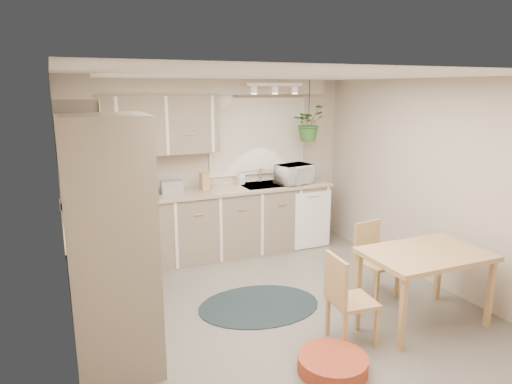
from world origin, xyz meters
The scene contains 35 objects.
floor centered at (0.00, 0.00, 0.00)m, with size 4.20×4.20×0.00m, color slate.
ceiling centered at (0.00, 0.00, 2.40)m, with size 4.20×4.20×0.00m, color white.
wall_back centered at (0.00, 2.10, 1.20)m, with size 4.00×0.04×2.40m, color #BCAC9B.
wall_front centered at (0.00, -2.10, 1.20)m, with size 4.00×0.04×2.40m, color #BCAC9B.
wall_left centered at (-2.00, 0.00, 1.20)m, with size 0.04×4.20×2.40m, color #BCAC9B.
wall_right centered at (2.00, 0.00, 1.20)m, with size 0.04×4.20×2.40m, color #BCAC9B.
base_cab_left centered at (-1.70, 0.88, 0.45)m, with size 0.60×1.85×0.90m, color #7E6E5E.
base_cab_back centered at (-0.20, 1.80, 0.45)m, with size 3.60×0.60×0.90m, color #7E6E5E.
counter_left centered at (-1.69, 0.88, 0.92)m, with size 0.64×1.89×0.04m, color tan.
counter_back centered at (-0.20, 1.79, 0.92)m, with size 3.64×0.64×0.04m, color tan.
oven_stack centered at (-1.68, -0.38, 1.05)m, with size 0.65×0.65×2.10m, color #7E6E5E.
wall_oven_face centered at (-1.35, -0.38, 1.05)m, with size 0.02×0.56×0.58m, color white.
upper_cab_left centered at (-1.82, 1.00, 1.83)m, with size 0.35×2.00×0.75m, color #7E6E5E.
upper_cab_back centered at (-1.00, 1.93, 1.83)m, with size 2.00×0.35×0.75m, color #7E6E5E.
soffit_left centered at (-1.85, 1.00, 2.30)m, with size 0.30×2.00×0.20m, color #BCAC9B.
soffit_back centered at (-0.20, 1.95, 2.30)m, with size 3.60×0.30×0.20m, color #BCAC9B.
cooktop centered at (-1.68, 0.30, 0.94)m, with size 0.52×0.58×0.02m, color white.
range_hood centered at (-1.70, 0.30, 1.40)m, with size 0.40×0.60×0.14m, color white.
window_blinds centered at (0.70, 2.07, 1.60)m, with size 1.40×0.02×1.00m, color white.
window_frame centered at (0.70, 2.08, 1.60)m, with size 1.50×0.02×1.10m, color silver.
sink centered at (0.70, 1.80, 0.90)m, with size 0.70×0.48×0.10m, color #AAAEB2.
dishwasher_front centered at (1.30, 1.49, 0.42)m, with size 0.58×0.01×0.83m, color white.
track_light_bar centered at (0.70, 1.55, 2.33)m, with size 0.80×0.04×0.04m, color white.
wall_clock centered at (0.15, 2.07, 2.18)m, with size 0.30×0.30×0.03m, color #E3C750.
dining_table centered at (1.19, -0.80, 0.37)m, with size 1.18×0.78×0.74m, color tan.
chair_left centered at (0.34, -0.82, 0.42)m, with size 0.40×0.40×0.85m, color tan.
chair_back centered at (1.15, -0.15, 0.41)m, with size 0.39×0.39×0.83m, color tan.
braided_rug centered at (-0.15, 0.16, 0.01)m, with size 1.32×0.99×0.01m, color black.
pet_bed centered at (-0.07, -1.14, 0.07)m, with size 0.58×0.58×0.13m, color #B84124.
microwave centered at (1.10, 1.70, 1.11)m, with size 0.50×0.28×0.34m, color white.
soap_bottle centered at (0.36, 1.95, 0.99)m, with size 0.09×0.21×0.10m, color white.
hanging_plant centered at (1.31, 1.70, 1.75)m, with size 0.45×0.51×0.39m, color #316227.
coffee_maker centered at (-1.02, 1.80, 1.11)m, with size 0.19×0.24×0.34m, color black.
toaster centered at (-0.66, 1.82, 1.03)m, with size 0.28×0.16×0.17m, color #AAAEB2.
knife_block centered at (-0.20, 1.85, 1.06)m, with size 0.11×0.11×0.24m, color tan.
Camera 1 is at (-2.01, -3.94, 2.29)m, focal length 32.00 mm.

